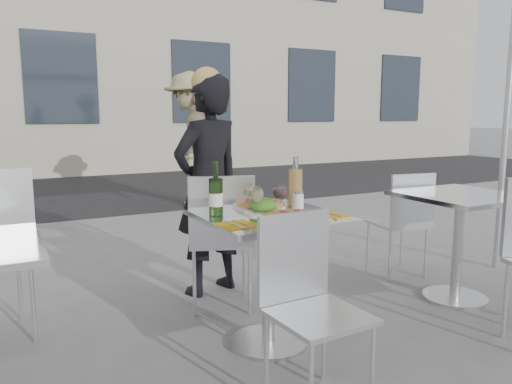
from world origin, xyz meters
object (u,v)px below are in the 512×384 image
salad_plate (263,207)px  sugar_shaker (298,200)px  chair_near (307,292)px  napkin_left (237,225)px  wineglass_white_b (249,192)px  wineglass_white_a (257,195)px  side_chair_rfar (404,216)px  side_table_right (459,224)px  carafe (295,186)px  chair_far (221,231)px  napkin_right (328,215)px  wine_bottle (216,195)px  main_table (269,252)px  wineglass_red_b (279,192)px  pizza_far (260,204)px  wineglass_red_a (281,192)px  pedestrian_b (191,140)px  pizza_near (298,216)px  woman_diner (208,186)px

salad_plate → sugar_shaker: 0.23m
chair_near → napkin_left: bearing=110.8°
wineglass_white_b → wineglass_white_a: bearing=-95.6°
side_chair_rfar → side_table_right: bearing=97.9°
carafe → wineglass_white_a: bearing=-157.9°
chair_far → carafe: bearing=143.1°
salad_plate → napkin_left: salad_plate is taller
sugar_shaker → napkin_right: size_ratio=0.53×
wine_bottle → main_table: bearing=-16.5°
main_table → salad_plate: bearing=112.4°
wineglass_red_b → napkin_left: 0.42m
side_table_right → pizza_far: bearing=171.5°
salad_plate → wineglass_red_a: wineglass_red_a is taller
side_table_right → wineglass_red_a: 1.45m
chair_far → side_chair_rfar: 1.55m
pedestrian_b → wineglass_white_a: (-1.21, -4.25, -0.07)m
side_table_right → pedestrian_b: 4.28m
pizza_near → carafe: size_ratio=1.20×
carafe → napkin_right: size_ratio=1.45×
napkin_right → pizza_near: bearing=171.5°
side_table_right → napkin_left: napkin_left is taller
carafe → wineglass_red_a: (-0.16, -0.10, -0.01)m
main_table → chair_far: bearing=93.3°
side_chair_rfar → pizza_far: size_ratio=2.63×
chair_far → side_chair_rfar: bearing=-160.6°
pedestrian_b → carafe: 4.22m
wineglass_white_b → wineglass_red_b: same height
pedestrian_b → pizza_far: pedestrian_b is taller
pizza_far → napkin_right: bearing=-64.4°
sugar_shaker → side_table_right: bearing=-2.0°
napkin_right → wineglass_red_b: bearing=125.5°
chair_near → carafe: bearing=58.9°
main_table → side_table_right: same height
wineglass_white_a → wineglass_red_a: same height
pizza_near → wineglass_white_a: wineglass_white_a is taller
side_chair_rfar → pedestrian_b: 3.76m
napkin_left → napkin_right: 0.53m
wineglass_white_a → main_table: bearing=2.6°
woman_diner → salad_plate: 0.91m
carafe → wine_bottle: bearing=-175.1°
side_table_right → wineglass_white_a: (-1.57, -0.00, 0.32)m
woman_diner → pedestrian_b: pedestrian_b is taller
pedestrian_b → pizza_far: bearing=1.1°
side_table_right → wineglass_white_a: wineglass_white_a is taller
main_table → pizza_near: size_ratio=2.16×
pizza_near → woman_diner: bearing=91.9°
pedestrian_b → napkin_left: 4.64m
side_table_right → salad_plate: bearing=178.6°
wineglass_white_a → wineglass_red_b: size_ratio=1.00×
carafe → wineglass_white_b: 0.31m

